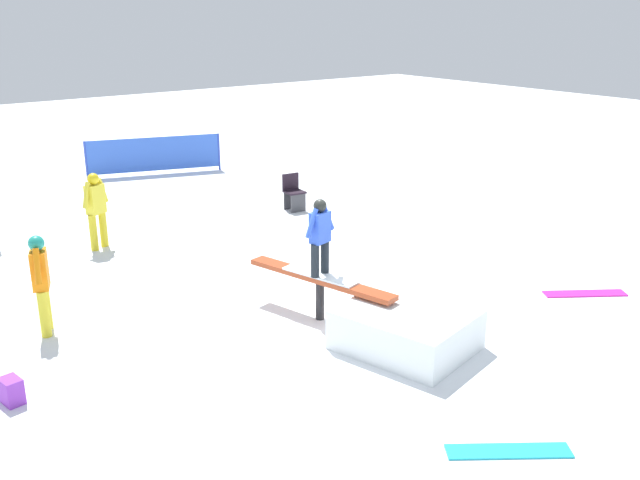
# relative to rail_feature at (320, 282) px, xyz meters

# --- Properties ---
(ground_plane) EXTENTS (60.00, 60.00, 0.00)m
(ground_plane) POSITION_rel_rail_feature_xyz_m (0.00, 0.00, -0.63)
(ground_plane) COLOR white
(rail_feature) EXTENTS (2.75, 0.91, 0.73)m
(rail_feature) POSITION_rel_rail_feature_xyz_m (0.00, 0.00, 0.00)
(rail_feature) COLOR black
(rail_feature) RESTS_ON ground
(snow_kicker_ramp) EXTENTS (2.10, 1.88, 0.60)m
(snow_kicker_ramp) POSITION_rel_rail_feature_xyz_m (-1.57, -0.38, -0.33)
(snow_kicker_ramp) COLOR white
(snow_kicker_ramp) RESTS_ON ground
(main_rider_on_rail) EXTENTS (1.36, 0.67, 1.25)m
(main_rider_on_rail) POSITION_rel_rail_feature_xyz_m (0.00, 0.00, 0.71)
(main_rider_on_rail) COLOR white
(main_rider_on_rail) RESTS_ON rail_feature
(bystander_yellow) EXTENTS (0.39, 0.66, 1.58)m
(bystander_yellow) POSITION_rel_rail_feature_xyz_m (5.52, 1.49, 0.26)
(bystander_yellow) COLOR gold
(bystander_yellow) RESTS_ON ground
(bystander_orange) EXTENTS (0.69, 0.34, 1.56)m
(bystander_orange) POSITION_rel_rail_feature_xyz_m (2.15, 3.62, 0.25)
(bystander_orange) COLOR gold
(bystander_orange) RESTS_ON ground
(loose_snowboard_magenta) EXTENTS (1.03, 1.33, 0.02)m
(loose_snowboard_magenta) POSITION_rel_rail_feature_xyz_m (-1.99, -4.27, -0.61)
(loose_snowboard_magenta) COLOR #D223A3
(loose_snowboard_magenta) RESTS_ON ground
(loose_snowboard_cyan) EXTENTS (1.05, 1.30, 0.02)m
(loose_snowboard_cyan) POSITION_rel_rail_feature_xyz_m (-4.12, 0.49, -0.61)
(loose_snowboard_cyan) COLOR #22BDD1
(loose_snowboard_cyan) RESTS_ON ground
(folding_chair) EXTENTS (0.49, 0.49, 0.88)m
(folding_chair) POSITION_rel_rail_feature_xyz_m (5.45, -3.36, -0.21)
(folding_chair) COLOR #3F3F44
(folding_chair) RESTS_ON ground
(backpack_on_snow) EXTENTS (0.33, 0.27, 0.34)m
(backpack_on_snow) POSITION_rel_rail_feature_xyz_m (0.35, 4.62, -0.46)
(backpack_on_snow) COLOR purple
(backpack_on_snow) RESTS_ON ground
(safety_fence) EXTENTS (1.24, 3.72, 1.10)m
(safety_fence) POSITION_rel_rail_feature_xyz_m (11.06, -2.33, -0.03)
(safety_fence) COLOR blue
(safety_fence) RESTS_ON ground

